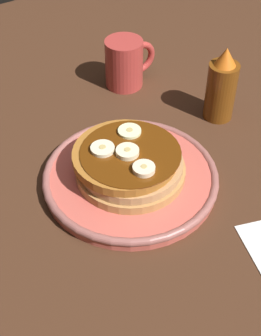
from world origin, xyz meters
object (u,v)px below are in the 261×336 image
at_px(plate, 131,177).
at_px(syrup_bottle, 221,87).
at_px(coffee_mug, 126,62).
at_px(pancake_stack, 129,163).
at_px(banana_slice_2, 103,149).
at_px(banana_slice_0, 128,153).
at_px(banana_slice_1, 130,131).
at_px(banana_slice_3, 144,169).

distance_m(plate, syrup_bottle, 0.24).
bearing_deg(coffee_mug, pancake_stack, -122.38).
bearing_deg(banana_slice_2, plate, -40.20).
height_order(plate, banana_slice_0, banana_slice_0).
relative_size(pancake_stack, banana_slice_2, 4.69).
distance_m(banana_slice_2, syrup_bottle, 0.26).
relative_size(banana_slice_0, banana_slice_1, 0.95).
relative_size(plate, banana_slice_3, 8.38).
bearing_deg(banana_slice_2, banana_slice_3, -69.81).
bearing_deg(banana_slice_2, syrup_bottle, 6.11).
bearing_deg(pancake_stack, banana_slice_2, 139.90).
xyz_separation_m(plate, syrup_bottle, (0.22, 0.05, 0.05)).
bearing_deg(syrup_bottle, banana_slice_3, -157.26).
bearing_deg(banana_slice_1, syrup_bottle, 4.31).
bearing_deg(banana_slice_3, banana_slice_2, 110.19).
xyz_separation_m(banana_slice_1, syrup_bottle, (0.20, 0.02, -0.00)).
bearing_deg(plate, pancake_stack, 138.14).
xyz_separation_m(plate, coffee_mug, (0.14, 0.23, 0.04)).
relative_size(pancake_stack, banana_slice_0, 4.90).
relative_size(pancake_stack, syrup_bottle, 1.23).
height_order(banana_slice_1, coffee_mug, coffee_mug).
height_order(pancake_stack, banana_slice_0, banana_slice_0).
relative_size(plate, coffee_mug, 2.54).
distance_m(pancake_stack, banana_slice_0, 0.03).
height_order(banana_slice_0, banana_slice_2, banana_slice_0).
height_order(banana_slice_1, banana_slice_2, banana_slice_2).
relative_size(banana_slice_0, banana_slice_2, 0.96).
xyz_separation_m(pancake_stack, coffee_mug, (0.15, 0.23, 0.01)).
relative_size(plate, banana_slice_2, 7.54).
height_order(banana_slice_0, banana_slice_1, banana_slice_0).
height_order(banana_slice_2, coffee_mug, coffee_mug).
bearing_deg(pancake_stack, syrup_bottle, 13.07).
xyz_separation_m(pancake_stack, syrup_bottle, (0.23, 0.05, 0.02)).
relative_size(banana_slice_0, coffee_mug, 0.32).
relative_size(banana_slice_2, syrup_bottle, 0.26).
xyz_separation_m(plate, pancake_stack, (-0.00, 0.00, 0.03)).
relative_size(plate, pancake_stack, 1.61).
height_order(banana_slice_0, syrup_bottle, syrup_bottle).
relative_size(pancake_stack, banana_slice_1, 4.67).
xyz_separation_m(pancake_stack, banana_slice_2, (-0.03, 0.03, 0.03)).
distance_m(plate, pancake_stack, 0.03).
height_order(pancake_stack, syrup_bottle, syrup_bottle).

